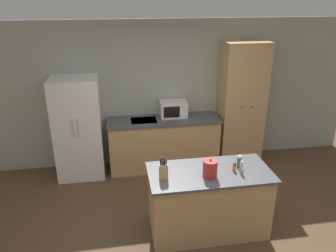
{
  "coord_description": "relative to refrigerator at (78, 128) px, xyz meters",
  "views": [
    {
      "loc": [
        -0.86,
        -3.3,
        3.0
      ],
      "look_at": [
        -0.08,
        1.4,
        1.05
      ],
      "focal_mm": 35.0,
      "sensor_mm": 36.0,
      "label": 1
    }
  ],
  "objects": [
    {
      "name": "pantry_cabinet",
      "position": [
        2.88,
        0.05,
        0.25
      ],
      "size": [
        0.77,
        0.55,
        2.24
      ],
      "color": "tan",
      "rests_on": "ground_plane"
    },
    {
      "name": "refrigerator",
      "position": [
        0.0,
        0.0,
        0.0
      ],
      "size": [
        0.78,
        0.66,
        1.74
      ],
      "color": "white",
      "rests_on": "ground_plane"
    },
    {
      "name": "knife_block",
      "position": [
        1.17,
        -1.88,
        0.14
      ],
      "size": [
        0.1,
        0.06,
        0.3
      ],
      "color": "tan",
      "rests_on": "kitchen_island"
    },
    {
      "name": "back_counter",
      "position": [
        1.46,
        0.03,
        -0.4
      ],
      "size": [
        1.98,
        0.62,
        0.93
      ],
      "color": "tan",
      "rests_on": "ground_plane"
    },
    {
      "name": "spice_bottle_tall_dark",
      "position": [
        2.09,
        -1.83,
        0.08
      ],
      "size": [
        0.04,
        0.04,
        0.11
      ],
      "color": "orange",
      "rests_on": "kitchen_island"
    },
    {
      "name": "wall_back",
      "position": [
        1.53,
        0.35,
        0.43
      ],
      "size": [
        7.2,
        0.06,
        2.6
      ],
      "color": "#9EA393",
      "rests_on": "ground_plane"
    },
    {
      "name": "microwave",
      "position": [
        1.65,
        0.13,
        0.21
      ],
      "size": [
        0.47,
        0.33,
        0.28
      ],
      "color": "white",
      "rests_on": "back_counter"
    },
    {
      "name": "ground_plane",
      "position": [
        1.53,
        -1.98,
        -0.87
      ],
      "size": [
        14.0,
        14.0,
        0.0
      ],
      "primitive_type": "plane",
      "color": "brown"
    },
    {
      "name": "kitchen_island",
      "position": [
        1.78,
        -1.8,
        -0.42
      ],
      "size": [
        1.57,
        0.76,
        0.9
      ],
      "color": "tan",
      "rests_on": "ground_plane"
    },
    {
      "name": "spice_bottle_amber_oil",
      "position": [
        2.18,
        -1.75,
        0.1
      ],
      "size": [
        0.06,
        0.06,
        0.16
      ],
      "color": "#337033",
      "rests_on": "kitchen_island"
    },
    {
      "name": "spice_bottle_short_red",
      "position": [
        2.15,
        -1.89,
        0.1
      ],
      "size": [
        0.04,
        0.04,
        0.16
      ],
      "color": "beige",
      "rests_on": "kitchen_island"
    },
    {
      "name": "kettle",
      "position": [
        1.74,
        -1.92,
        0.14
      ],
      "size": [
        0.18,
        0.18,
        0.24
      ],
      "color": "#B72D28",
      "rests_on": "kitchen_island"
    }
  ]
}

